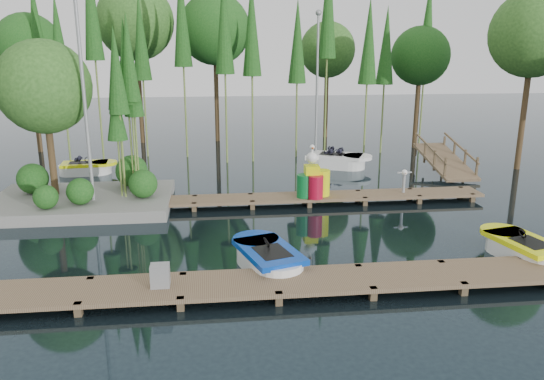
{
  "coord_description": "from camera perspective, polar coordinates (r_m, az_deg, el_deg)",
  "views": [
    {
      "loc": [
        -1.38,
        -15.71,
        5.56
      ],
      "look_at": [
        0.5,
        0.5,
        1.1
      ],
      "focal_mm": 35.0,
      "sensor_mm": 36.0,
      "label": 1
    }
  ],
  "objects": [
    {
      "name": "boat_blue",
      "position": [
        13.68,
        -0.44,
        -7.49
      ],
      "size": [
        1.98,
        2.99,
        0.92
      ],
      "rotation": [
        0.0,
        0.0,
        0.3
      ],
      "color": "white",
      "rests_on": "ground"
    },
    {
      "name": "boat_white_far",
      "position": [
        25.14,
        7.07,
        3.14
      ],
      "size": [
        3.3,
        2.5,
        1.42
      ],
      "rotation": [
        0.0,
        0.0,
        0.26
      ],
      "color": "white",
      "rests_on": "ground"
    },
    {
      "name": "tree_screen",
      "position": [
        26.32,
        -8.38,
        16.35
      ],
      "size": [
        34.42,
        18.53,
        10.31
      ],
      "color": "#49351F",
      "rests_on": "ground"
    },
    {
      "name": "utility_cabinet",
      "position": [
        12.34,
        -11.94,
        -8.99
      ],
      "size": [
        0.42,
        0.36,
        0.52
      ],
      "primitive_type": "cube",
      "color": "gray",
      "rests_on": "near_dock"
    },
    {
      "name": "far_dock",
      "position": [
        19.13,
        0.8,
        -0.9
      ],
      "size": [
        15.0,
        1.2,
        0.5
      ],
      "color": "brown",
      "rests_on": "ground"
    },
    {
      "name": "lamp_rear",
      "position": [
        27.28,
        4.89,
        12.51
      ],
      "size": [
        0.3,
        0.3,
        7.25
      ],
      "color": "gray",
      "rests_on": "ground"
    },
    {
      "name": "drum_cluster",
      "position": [
        19.0,
        4.38,
        0.9
      ],
      "size": [
        1.1,
        1.0,
        1.89
      ],
      "color": "#0B6529",
      "rests_on": "far_dock"
    },
    {
      "name": "near_dock",
      "position": [
        12.49,
        0.36,
        -9.96
      ],
      "size": [
        18.0,
        1.5,
        0.5
      ],
      "color": "brown",
      "rests_on": "ground"
    },
    {
      "name": "ramp",
      "position": [
        25.02,
        18.08,
        3.06
      ],
      "size": [
        1.5,
        3.94,
        1.49
      ],
      "color": "brown",
      "rests_on": "ground"
    },
    {
      "name": "island",
      "position": [
        19.77,
        -21.15,
        7.37
      ],
      "size": [
        6.2,
        4.2,
        6.75
      ],
      "color": "gray",
      "rests_on": "ground"
    },
    {
      "name": "lamp_island",
      "position": [
        18.72,
        -19.65,
        10.44
      ],
      "size": [
        0.3,
        0.3,
        7.25
      ],
      "color": "gray",
      "rests_on": "ground"
    },
    {
      "name": "boat_yellow_near",
      "position": [
        15.85,
        25.37,
        -5.82
      ],
      "size": [
        1.72,
        2.82,
        0.89
      ],
      "rotation": [
        0.0,
        0.0,
        0.3
      ],
      "color": "white",
      "rests_on": "ground"
    },
    {
      "name": "ground_plane",
      "position": [
        16.72,
        -1.51,
        -4.14
      ],
      "size": [
        90.0,
        90.0,
        0.0
      ],
      "primitive_type": "plane",
      "color": "#19282F"
    },
    {
      "name": "boat_yellow_far",
      "position": [
        25.09,
        -19.37,
        2.23
      ],
      "size": [
        2.62,
        1.35,
        1.27
      ],
      "rotation": [
        0.0,
        0.0,
        -0.26
      ],
      "color": "white",
      "rests_on": "ground"
    },
    {
      "name": "yellow_barrel",
      "position": [
        19.23,
        5.31,
        0.79
      ],
      "size": [
        0.62,
        0.62,
        0.93
      ],
      "primitive_type": "cylinder",
      "color": "#E6F20C",
      "rests_on": "far_dock"
    },
    {
      "name": "seagull_post",
      "position": [
        20.06,
        14.04,
        1.36
      ],
      "size": [
        0.55,
        0.29,
        0.87
      ],
      "color": "gray",
      "rests_on": "far_dock"
    }
  ]
}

